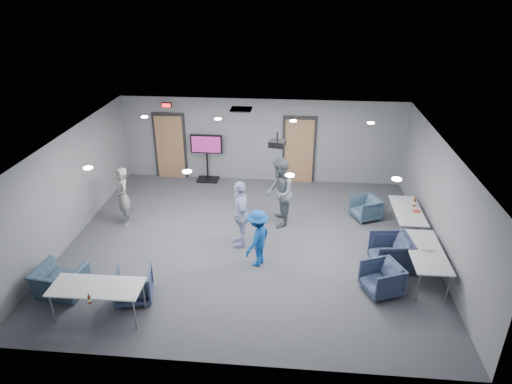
# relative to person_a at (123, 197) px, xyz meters

# --- Properties ---
(floor) EXTENTS (9.00, 9.00, 0.00)m
(floor) POSITION_rel_person_a_xyz_m (3.44, -0.70, -0.81)
(floor) COLOR #3B3D43
(floor) RESTS_ON ground
(ceiling) EXTENTS (9.00, 9.00, 0.00)m
(ceiling) POSITION_rel_person_a_xyz_m (3.44, -0.70, 1.89)
(ceiling) COLOR white
(ceiling) RESTS_ON wall_back
(wall_back) EXTENTS (9.00, 0.02, 2.70)m
(wall_back) POSITION_rel_person_a_xyz_m (3.44, 3.30, 0.54)
(wall_back) COLOR slate
(wall_back) RESTS_ON floor
(wall_front) EXTENTS (9.00, 0.02, 2.70)m
(wall_front) POSITION_rel_person_a_xyz_m (3.44, -4.70, 0.54)
(wall_front) COLOR slate
(wall_front) RESTS_ON floor
(wall_left) EXTENTS (0.02, 8.00, 2.70)m
(wall_left) POSITION_rel_person_a_xyz_m (-1.06, -0.70, 0.54)
(wall_left) COLOR slate
(wall_left) RESTS_ON floor
(wall_right) EXTENTS (0.02, 8.00, 2.70)m
(wall_right) POSITION_rel_person_a_xyz_m (7.94, -0.70, 0.54)
(wall_right) COLOR slate
(wall_right) RESTS_ON floor
(door_left) EXTENTS (1.06, 0.17, 2.24)m
(door_left) POSITION_rel_person_a_xyz_m (0.44, 3.26, 0.26)
(door_left) COLOR black
(door_left) RESTS_ON wall_back
(door_right) EXTENTS (1.06, 0.17, 2.24)m
(door_right) POSITION_rel_person_a_xyz_m (4.64, 3.26, 0.26)
(door_right) COLOR black
(door_right) RESTS_ON wall_back
(exit_sign) EXTENTS (0.32, 0.08, 0.16)m
(exit_sign) POSITION_rel_person_a_xyz_m (0.44, 3.24, 1.64)
(exit_sign) COLOR black
(exit_sign) RESTS_ON wall_back
(hvac_diffuser) EXTENTS (0.60, 0.60, 0.03)m
(hvac_diffuser) POSITION_rel_person_a_xyz_m (2.94, 2.10, 1.88)
(hvac_diffuser) COLOR black
(hvac_diffuser) RESTS_ON ceiling
(downlights) EXTENTS (6.18, 3.78, 0.02)m
(downlights) POSITION_rel_person_a_xyz_m (3.44, -0.70, 1.88)
(downlights) COLOR white
(downlights) RESTS_ON ceiling
(person_a) EXTENTS (0.64, 0.70, 1.61)m
(person_a) POSITION_rel_person_a_xyz_m (0.00, 0.00, 0.00)
(person_a) COLOR gray
(person_a) RESTS_ON floor
(person_b) EXTENTS (0.76, 0.96, 1.89)m
(person_b) POSITION_rel_person_a_xyz_m (4.14, 0.35, 0.14)
(person_b) COLOR slate
(person_b) RESTS_ON floor
(person_c) EXTENTS (0.64, 1.08, 1.73)m
(person_c) POSITION_rel_person_a_xyz_m (3.24, -0.76, 0.06)
(person_c) COLOR silver
(person_c) RESTS_ON floor
(person_d) EXTENTS (0.84, 1.04, 1.40)m
(person_d) POSITION_rel_person_a_xyz_m (3.74, -1.59, -0.11)
(person_d) COLOR #184D9C
(person_d) RESTS_ON floor
(chair_right_a) EXTENTS (0.91, 0.90, 0.63)m
(chair_right_a) POSITION_rel_person_a_xyz_m (6.52, 0.89, -0.49)
(chair_right_a) COLOR #3D556A
(chair_right_a) RESTS_ON floor
(chair_right_b) EXTENTS (0.96, 0.94, 0.79)m
(chair_right_b) POSITION_rel_person_a_xyz_m (6.79, -1.44, -0.41)
(chair_right_b) COLOR #313A55
(chair_right_b) RESTS_ON floor
(chair_right_c) EXTENTS (0.97, 0.96, 0.68)m
(chair_right_c) POSITION_rel_person_a_xyz_m (6.45, -2.40, -0.47)
(chair_right_c) COLOR #374460
(chair_right_c) RESTS_ON floor
(chair_front_a) EXTENTS (0.89, 0.90, 0.69)m
(chair_front_a) POSITION_rel_person_a_xyz_m (1.30, -3.10, -0.46)
(chair_front_a) COLOR #394364
(chair_front_a) RESTS_ON floor
(chair_front_b) EXTENTS (1.09, 0.99, 0.64)m
(chair_front_b) POSITION_rel_person_a_xyz_m (-0.30, -3.10, -0.49)
(chair_front_b) COLOR #395064
(chair_front_b) RESTS_ON floor
(table_right_a) EXTENTS (0.69, 1.66, 0.73)m
(table_right_a) POSITION_rel_person_a_xyz_m (7.44, 0.07, -0.13)
(table_right_a) COLOR silver
(table_right_a) RESTS_ON floor
(table_right_b) EXTENTS (0.75, 1.81, 0.73)m
(table_right_b) POSITION_rel_person_a_xyz_m (7.44, -1.83, -0.12)
(table_right_b) COLOR silver
(table_right_b) RESTS_ON floor
(table_front_left) EXTENTS (1.78, 0.76, 0.73)m
(table_front_left) POSITION_rel_person_a_xyz_m (0.81, -3.70, -0.12)
(table_front_left) COLOR silver
(table_front_left) RESTS_ON floor
(bottle_front) EXTENTS (0.06, 0.06, 0.23)m
(bottle_front) POSITION_rel_person_a_xyz_m (0.90, -4.20, 0.01)
(bottle_front) COLOR #602610
(bottle_front) RESTS_ON table_front_left
(bottle_right) EXTENTS (0.08, 0.08, 0.29)m
(bottle_right) POSITION_rel_person_a_xyz_m (7.64, 0.31, 0.03)
(bottle_right) COLOR #602610
(bottle_right) RESTS_ON table_right_a
(snack_box) EXTENTS (0.18, 0.14, 0.04)m
(snack_box) POSITION_rel_person_a_xyz_m (7.63, -0.00, -0.06)
(snack_box) COLOR #B63E2D
(snack_box) RESTS_ON table_right_a
(wrapper) EXTENTS (0.22, 0.19, 0.04)m
(wrapper) POSITION_rel_person_a_xyz_m (7.45, -1.80, -0.06)
(wrapper) COLOR silver
(wrapper) RESTS_ON table_right_b
(tv_stand) EXTENTS (1.02, 0.49, 1.57)m
(tv_stand) POSITION_rel_person_a_xyz_m (1.68, 3.05, 0.08)
(tv_stand) COLOR black
(tv_stand) RESTS_ON floor
(projector) EXTENTS (0.44, 0.40, 0.37)m
(projector) POSITION_rel_person_a_xyz_m (4.07, 0.09, 1.60)
(projector) COLOR black
(projector) RESTS_ON ceiling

